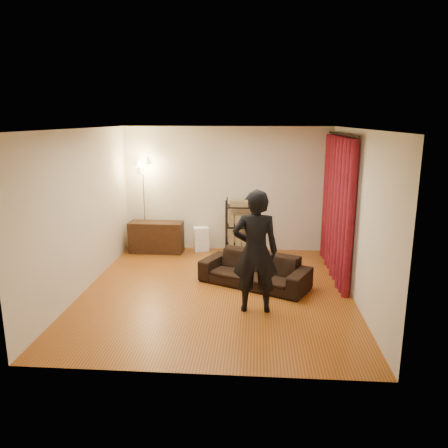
# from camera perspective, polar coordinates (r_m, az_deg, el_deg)

# --- Properties ---
(floor) EXTENTS (5.00, 5.00, 0.00)m
(floor) POSITION_cam_1_polar(r_m,az_deg,el_deg) (7.52, -0.94, -8.71)
(floor) COLOR #97511C
(floor) RESTS_ON ground
(ceiling) EXTENTS (5.00, 5.00, 0.00)m
(ceiling) POSITION_cam_1_polar(r_m,az_deg,el_deg) (6.96, -1.03, 12.34)
(ceiling) COLOR white
(ceiling) RESTS_ON ground
(wall_back) EXTENTS (5.00, 0.00, 5.00)m
(wall_back) POSITION_cam_1_polar(r_m,az_deg,el_deg) (9.57, 0.39, 4.55)
(wall_back) COLOR beige
(wall_back) RESTS_ON ground
(wall_front) EXTENTS (5.00, 0.00, 5.00)m
(wall_front) POSITION_cam_1_polar(r_m,az_deg,el_deg) (4.72, -3.77, -4.99)
(wall_front) COLOR beige
(wall_front) RESTS_ON ground
(wall_left) EXTENTS (0.00, 5.00, 5.00)m
(wall_left) POSITION_cam_1_polar(r_m,az_deg,el_deg) (7.65, -18.01, 1.60)
(wall_left) COLOR beige
(wall_left) RESTS_ON ground
(wall_right) EXTENTS (0.00, 5.00, 5.00)m
(wall_right) POSITION_cam_1_polar(r_m,az_deg,el_deg) (7.27, 16.98, 1.07)
(wall_right) COLOR beige
(wall_right) RESTS_ON ground
(curtain_rod) EXTENTS (0.04, 2.65, 0.04)m
(curtain_rod) POSITION_cam_1_polar(r_m,az_deg,el_deg) (8.20, 15.19, 11.23)
(curtain_rod) COLOR black
(curtain_rod) RESTS_ON wall_right
(curtain) EXTENTS (0.22, 2.65, 2.55)m
(curtain) POSITION_cam_1_polar(r_m,az_deg,el_deg) (8.34, 14.50, 2.25)
(curtain) COLOR maroon
(curtain) RESTS_ON ground
(sofa) EXTENTS (2.03, 1.49, 0.55)m
(sofa) POSITION_cam_1_polar(r_m,az_deg,el_deg) (7.69, 4.00, -6.00)
(sofa) COLOR black
(sofa) RESTS_ON ground
(person) EXTENTS (0.70, 0.47, 1.87)m
(person) POSITION_cam_1_polar(r_m,az_deg,el_deg) (6.49, 4.11, -3.61)
(person) COLOR black
(person) RESTS_ON ground
(media_cabinet) EXTENTS (1.16, 0.45, 0.67)m
(media_cabinet) POSITION_cam_1_polar(r_m,az_deg,el_deg) (9.64, -8.82, -1.70)
(media_cabinet) COLOR #331D0F
(media_cabinet) RESTS_ON ground
(storage_boxes) EXTENTS (0.38, 0.34, 0.53)m
(storage_boxes) POSITION_cam_1_polar(r_m,az_deg,el_deg) (9.67, -3.01, -1.95)
(storage_boxes) COLOR white
(storage_boxes) RESTS_ON ground
(wire_shelf) EXTENTS (0.62, 0.50, 1.20)m
(wire_shelf) POSITION_cam_1_polar(r_m,az_deg,el_deg) (9.39, 1.98, -0.30)
(wire_shelf) COLOR black
(wire_shelf) RESTS_ON ground
(floor_lamp) EXTENTS (0.47, 0.47, 2.02)m
(floor_lamp) POSITION_cam_1_polar(r_m,az_deg,el_deg) (9.64, -10.38, 2.36)
(floor_lamp) COLOR silver
(floor_lamp) RESTS_ON ground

